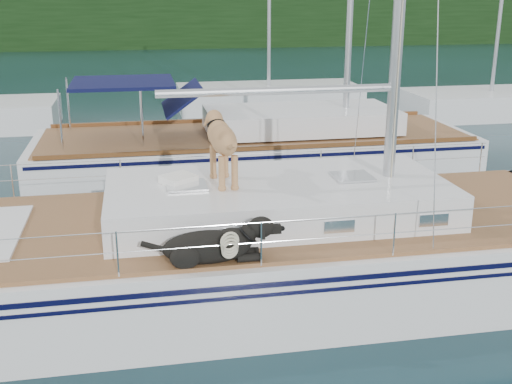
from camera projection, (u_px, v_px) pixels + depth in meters
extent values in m
plane|color=black|center=(228.00, 293.00, 10.25)|extent=(120.00, 120.00, 0.00)
cube|color=black|center=(147.00, 10.00, 51.48)|extent=(90.00, 3.00, 6.00)
cube|color=#595147|center=(148.00, 40.00, 53.33)|extent=(92.00, 1.00, 1.20)
cube|color=white|center=(227.00, 264.00, 10.10)|extent=(12.00, 3.80, 1.40)
cube|color=#95623B|center=(227.00, 221.00, 9.88)|extent=(11.52, 3.50, 0.06)
cube|color=white|center=(277.00, 199.00, 9.93)|extent=(5.20, 2.50, 0.55)
cylinder|color=silver|center=(279.00, 91.00, 9.42)|extent=(3.60, 0.12, 0.12)
cylinder|color=silver|center=(246.00, 224.00, 8.06)|extent=(10.56, 0.01, 0.01)
cylinder|color=silver|center=(212.00, 156.00, 11.34)|extent=(10.56, 0.01, 0.01)
cube|color=#1B36AD|center=(219.00, 192.00, 11.06)|extent=(0.88, 0.76, 0.06)
cube|color=white|center=(179.00, 179.00, 9.76)|extent=(0.61, 0.59, 0.12)
torus|color=beige|center=(230.00, 241.00, 8.02)|extent=(0.33, 0.17, 0.32)
cube|color=white|center=(254.00, 159.00, 16.48)|extent=(11.00, 3.50, 1.30)
cube|color=#95623B|center=(254.00, 135.00, 16.28)|extent=(10.56, 3.29, 0.06)
cube|color=white|center=(300.00, 119.00, 16.39)|extent=(4.80, 2.30, 0.55)
cube|color=#0D1136|center=(123.00, 83.00, 15.30)|extent=(2.40, 2.30, 0.08)
cube|color=white|center=(269.00, 99.00, 25.82)|extent=(7.20, 3.00, 1.10)
cube|color=white|center=(490.00, 105.00, 24.42)|extent=(6.40, 3.00, 1.10)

